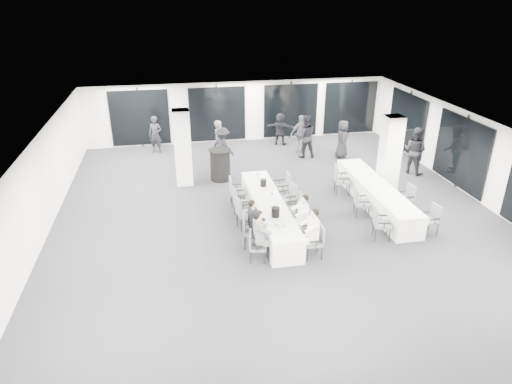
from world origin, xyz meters
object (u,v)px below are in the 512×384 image
(cocktail_table, at_px, (220,165))
(standing_guest_h, at_px, (415,148))
(chair_main_right_fourth, at_px, (289,196))
(ice_bucket_far, at_px, (263,183))
(banquet_table_side, at_px, (375,195))
(standing_guest_g, at_px, (155,132))
(ice_bucket_near, at_px, (275,212))
(chair_main_left_mid, at_px, (243,211))
(chair_side_right_mid, at_px, (407,196))
(standing_guest_f, at_px, (280,127))
(chair_main_left_near, at_px, (255,244))
(standing_guest_b, at_px, (305,134))
(chair_main_right_near, at_px, (316,239))
(chair_side_left_mid, at_px, (360,201))
(standing_guest_e, at_px, (343,137))
(chair_main_right_mid, at_px, (297,207))
(chair_side_left_near, at_px, (380,222))
(chair_main_left_fourth, at_px, (239,201))
(chair_side_right_far, at_px, (385,175))
(chair_main_right_far, at_px, (284,185))
(chair_main_left_second, at_px, (249,228))
(standing_guest_a, at_px, (220,138))
(chair_main_right_second, at_px, (306,223))
(banquet_table_main, at_px, (269,212))
(chair_side_left_far, at_px, (340,178))
(standing_guest_d, at_px, (301,132))
(chair_main_left_far, at_px, (235,190))

(cocktail_table, height_order, standing_guest_h, standing_guest_h)
(chair_main_right_fourth, xyz_separation_m, ice_bucket_far, (-0.77, 0.47, 0.32))
(banquet_table_side, distance_m, ice_bucket_far, 3.79)
(standing_guest_g, xyz_separation_m, ice_bucket_near, (3.43, -8.48, -0.04))
(chair_main_left_mid, xyz_separation_m, chair_side_right_mid, (5.44, 0.17, -0.05))
(chair_main_right_fourth, xyz_separation_m, ice_bucket_near, (-0.87, -1.73, 0.34))
(chair_main_left_mid, height_order, chair_main_right_fourth, chair_main_left_mid)
(banquet_table_side, bearing_deg, standing_guest_f, 102.93)
(chair_main_left_near, xyz_separation_m, standing_guest_b, (3.63, 7.64, 0.56))
(chair_main_right_fourth, bearing_deg, chair_main_right_near, 167.95)
(chair_main_right_fourth, height_order, chair_side_left_mid, chair_main_right_fourth)
(standing_guest_e, height_order, ice_bucket_far, standing_guest_e)
(chair_main_right_fourth, bearing_deg, standing_guest_b, -33.83)
(standing_guest_e, relative_size, standing_guest_f, 1.07)
(ice_bucket_far, bearing_deg, chair_main_right_mid, -60.60)
(chair_main_right_mid, distance_m, chair_side_left_near, 2.48)
(chair_main_left_near, bearing_deg, chair_main_left_fourth, -167.17)
(chair_main_left_fourth, relative_size, chair_side_right_far, 0.95)
(chair_main_left_fourth, distance_m, chair_side_left_near, 4.32)
(ice_bucket_near, bearing_deg, chair_main_right_far, 70.77)
(chair_main_left_second, relative_size, chair_main_right_far, 0.96)
(chair_main_left_second, distance_m, standing_guest_a, 7.12)
(chair_main_right_second, bearing_deg, standing_guest_f, -17.66)
(chair_side_left_near, bearing_deg, cocktail_table, -128.42)
(chair_side_right_far, distance_m, standing_guest_b, 4.38)
(chair_main_right_second, bearing_deg, chair_main_left_fourth, 34.15)
(banquet_table_main, height_order, chair_side_left_near, chair_side_left_near)
(standing_guest_a, xyz_separation_m, standing_guest_f, (3.00, 1.65, -0.13))
(standing_guest_a, distance_m, ice_bucket_near, 6.93)
(standing_guest_a, relative_size, standing_guest_b, 0.94)
(chair_main_right_near, height_order, chair_main_right_mid, chair_main_right_mid)
(chair_main_right_near, relative_size, standing_guest_h, 0.45)
(standing_guest_g, xyz_separation_m, standing_guest_h, (9.94, -4.40, 0.13))
(chair_main_right_mid, bearing_deg, chair_main_right_second, 177.12)
(cocktail_table, bearing_deg, standing_guest_b, 25.54)
(chair_side_left_far, distance_m, chair_side_right_far, 1.68)
(chair_main_right_near, distance_m, chair_side_right_far, 5.36)
(cocktail_table, distance_m, chair_main_right_second, 5.34)
(banquet_table_main, height_order, standing_guest_h, standing_guest_h)
(standing_guest_d, bearing_deg, chair_side_left_mid, 86.05)
(chair_side_right_mid, height_order, ice_bucket_far, ice_bucket_far)
(chair_main_left_far, bearing_deg, standing_guest_d, 144.79)
(cocktail_table, relative_size, chair_main_left_second, 1.21)
(chair_main_right_far, relative_size, chair_side_left_mid, 1.12)
(chair_side_left_far, bearing_deg, chair_main_right_fourth, -52.99)
(standing_guest_f, height_order, ice_bucket_far, standing_guest_f)
(chair_main_left_mid, bearing_deg, chair_main_left_fourth, 171.22)
(chair_main_left_second, bearing_deg, chair_main_right_far, 160.55)
(chair_main_right_near, distance_m, chair_side_left_near, 2.19)
(chair_side_left_mid, height_order, standing_guest_g, standing_guest_g)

